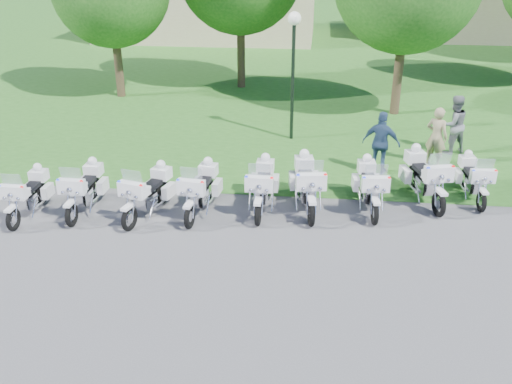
# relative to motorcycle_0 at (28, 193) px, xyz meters

# --- Properties ---
(ground) EXTENTS (100.00, 100.00, 0.00)m
(ground) POSITION_rel_motorcycle_0_xyz_m (5.81, -1.25, -0.59)
(ground) COLOR #515256
(ground) RESTS_ON ground
(grass_lawn) EXTENTS (100.00, 48.00, 0.01)m
(grass_lawn) POSITION_rel_motorcycle_0_xyz_m (5.81, 25.75, -0.59)
(grass_lawn) COLOR #2B601E
(grass_lawn) RESTS_ON ground
(motorcycle_0) EXTENTS (0.70, 2.11, 1.42)m
(motorcycle_0) POSITION_rel_motorcycle_0_xyz_m (0.00, 0.00, 0.00)
(motorcycle_0) COLOR black
(motorcycle_0) RESTS_ON ground
(motorcycle_1) EXTENTS (0.74, 2.22, 1.49)m
(motorcycle_1) POSITION_rel_motorcycle_0_xyz_m (1.35, 0.41, 0.03)
(motorcycle_1) COLOR black
(motorcycle_1) RESTS_ON ground
(motorcycle_2) EXTENTS (1.11, 2.22, 1.52)m
(motorcycle_2) POSITION_rel_motorcycle_0_xyz_m (3.08, 0.34, 0.04)
(motorcycle_2) COLOR black
(motorcycle_2) RESTS_ON ground
(motorcycle_3) EXTENTS (0.90, 2.28, 1.53)m
(motorcycle_3) POSITION_rel_motorcycle_0_xyz_m (4.39, 0.65, 0.05)
(motorcycle_3) COLOR black
(motorcycle_3) RESTS_ON ground
(motorcycle_4) EXTENTS (0.77, 2.33, 1.57)m
(motorcycle_4) POSITION_rel_motorcycle_0_xyz_m (5.97, 1.01, 0.06)
(motorcycle_4) COLOR black
(motorcycle_4) RESTS_ON ground
(motorcycle_5) EXTENTS (1.03, 2.47, 1.66)m
(motorcycle_5) POSITION_rel_motorcycle_0_xyz_m (7.13, 1.17, 0.10)
(motorcycle_5) COLOR black
(motorcycle_5) RESTS_ON ground
(motorcycle_6) EXTENTS (0.86, 2.28, 1.53)m
(motorcycle_6) POSITION_rel_motorcycle_0_xyz_m (8.78, 1.34, 0.05)
(motorcycle_6) COLOR black
(motorcycle_6) RESTS_ON ground
(motorcycle_7) EXTENTS (1.17, 2.41, 1.65)m
(motorcycle_7) POSITION_rel_motorcycle_0_xyz_m (10.30, 2.02, 0.09)
(motorcycle_7) COLOR black
(motorcycle_7) RESTS_ON ground
(motorcycle_8) EXTENTS (0.77, 2.10, 1.41)m
(motorcycle_8) POSITION_rel_motorcycle_0_xyz_m (11.65, 2.28, -0.00)
(motorcycle_8) COLOR black
(motorcycle_8) RESTS_ON ground
(lamp_post) EXTENTS (0.44, 0.44, 4.35)m
(lamp_post) POSITION_rel_motorcycle_0_xyz_m (6.45, 6.58, 2.67)
(lamp_post) COLOR black
(lamp_post) RESTS_ON ground
(building_west) EXTENTS (14.56, 8.32, 4.10)m
(building_west) POSITION_rel_motorcycle_0_xyz_m (-0.19, 26.75, 1.47)
(building_west) COLOR tan
(building_west) RESTS_ON ground
(building_east) EXTENTS (11.44, 7.28, 4.10)m
(building_east) POSITION_rel_motorcycle_0_xyz_m (16.81, 28.75, 1.47)
(building_east) COLOR tan
(building_east) RESTS_ON ground
(bystander_a) EXTENTS (0.82, 0.76, 1.88)m
(bystander_a) POSITION_rel_motorcycle_0_xyz_m (11.01, 4.56, 0.35)
(bystander_a) COLOR tan
(bystander_a) RESTS_ON ground
(bystander_b) EXTENTS (1.16, 1.05, 1.94)m
(bystander_b) POSITION_rel_motorcycle_0_xyz_m (11.76, 5.75, 0.38)
(bystander_b) COLOR slate
(bystander_b) RESTS_ON ground
(bystander_c) EXTENTS (1.22, 0.80, 1.93)m
(bystander_c) POSITION_rel_motorcycle_0_xyz_m (9.26, 3.74, 0.37)
(bystander_c) COLOR navy
(bystander_c) RESTS_ON ground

